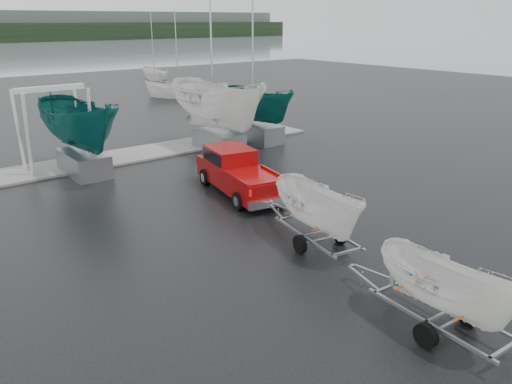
# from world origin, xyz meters

# --- Properties ---
(ground_plane) EXTENTS (120.00, 120.00, 0.00)m
(ground_plane) POSITION_xyz_m (0.00, 0.00, 0.00)
(ground_plane) COLOR black
(ground_plane) RESTS_ON ground
(dock) EXTENTS (30.00, 3.00, 0.12)m
(dock) POSITION_xyz_m (0.00, 13.00, 0.05)
(dock) COLOR gray
(dock) RESTS_ON ground
(pickup_truck) EXTENTS (2.91, 5.78, 1.83)m
(pickup_truck) POSITION_xyz_m (4.25, 4.53, 0.96)
(pickup_truck) COLOR maroon
(pickup_truck) RESTS_ON ground
(trailer_hitched) EXTENTS (1.92, 3.76, 4.79)m
(trailer_hitched) POSITION_xyz_m (3.04, -1.59, 2.60)
(trailer_hitched) COLOR gray
(trailer_hitched) RESTS_ON ground
(trailer_parked) EXTENTS (1.82, 3.68, 4.25)m
(trailer_parked) POSITION_xyz_m (1.90, -6.87, 2.32)
(trailer_parked) COLOR gray
(trailer_parked) RESTS_ON ground
(boat_hoist) EXTENTS (3.30, 2.18, 4.12)m
(boat_hoist) POSITION_xyz_m (-0.62, 13.00, 2.67)
(boat_hoist) COLOR silver
(boat_hoist) RESTS_ON ground
(keelboat_1) EXTENTS (2.60, 3.20, 8.01)m
(keelboat_1) POSITION_xyz_m (-0.00, 11.20, 4.14)
(keelboat_1) COLOR gray
(keelboat_1) RESTS_ON ground
(keelboat_2) EXTENTS (2.97, 3.20, 11.16)m
(keelboat_2) POSITION_xyz_m (7.77, 11.00, 4.72)
(keelboat_2) COLOR gray
(keelboat_2) RESTS_ON ground
(keelboat_3) EXTENTS (2.24, 3.20, 10.41)m
(keelboat_3) POSITION_xyz_m (10.89, 11.30, 3.54)
(keelboat_3) COLOR gray
(keelboat_3) RESTS_ON ground
(moored_boat_2) EXTENTS (3.54, 3.53, 11.29)m
(moored_boat_2) POSITION_xyz_m (16.43, 30.37, 0.00)
(moored_boat_2) COLOR silver
(moored_boat_2) RESTS_ON ground
(moored_boat_3) EXTENTS (2.50, 2.55, 10.95)m
(moored_boat_3) POSITION_xyz_m (21.87, 45.59, 0.01)
(moored_boat_3) COLOR silver
(moored_boat_3) RESTS_ON ground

